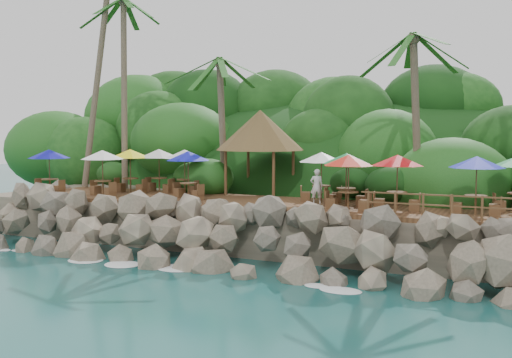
% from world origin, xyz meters
% --- Properties ---
extents(ground, '(140.00, 140.00, 0.00)m').
position_xyz_m(ground, '(0.00, 0.00, 0.00)').
color(ground, '#19514F').
rests_on(ground, ground).
extents(land_base, '(32.00, 25.20, 2.10)m').
position_xyz_m(land_base, '(0.00, 16.00, 1.05)').
color(land_base, gray).
rests_on(land_base, ground).
extents(jungle_hill, '(44.80, 28.00, 15.40)m').
position_xyz_m(jungle_hill, '(0.00, 23.50, 0.00)').
color(jungle_hill, '#143811').
rests_on(jungle_hill, ground).
extents(seawall, '(29.00, 4.00, 2.30)m').
position_xyz_m(seawall, '(0.00, 2.00, 1.15)').
color(seawall, gray).
rests_on(seawall, ground).
extents(terrace, '(26.00, 5.00, 0.20)m').
position_xyz_m(terrace, '(0.00, 6.00, 2.20)').
color(terrace, brown).
rests_on(terrace, land_base).
extents(jungle_foliage, '(44.00, 16.00, 12.00)m').
position_xyz_m(jungle_foliage, '(0.00, 15.00, 0.00)').
color(jungle_foliage, '#143811').
rests_on(jungle_foliage, ground).
extents(foam_line, '(25.20, 0.80, 0.06)m').
position_xyz_m(foam_line, '(0.00, 0.30, 0.03)').
color(foam_line, white).
rests_on(foam_line, ground).
extents(palapa, '(4.83, 4.83, 4.60)m').
position_xyz_m(palapa, '(-1.21, 9.16, 5.79)').
color(palapa, brown).
rests_on(palapa, ground).
extents(dining_clusters, '(25.85, 5.45, 2.44)m').
position_xyz_m(dining_clusters, '(-0.17, 6.04, 4.32)').
color(dining_clusters, brown).
rests_on(dining_clusters, terrace).
extents(railing, '(8.30, 0.10, 1.00)m').
position_xyz_m(railing, '(10.05, 3.65, 2.91)').
color(railing, brown).
rests_on(railing, terrace).
extents(waiter, '(0.72, 0.61, 1.67)m').
position_xyz_m(waiter, '(3.07, 6.21, 3.14)').
color(waiter, silver).
rests_on(waiter, terrace).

